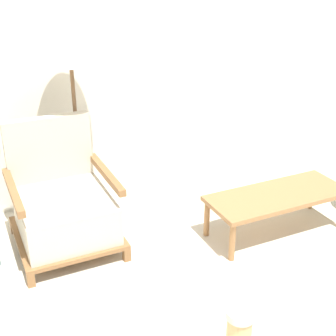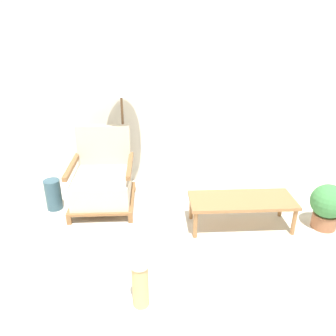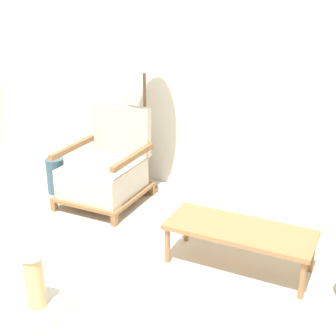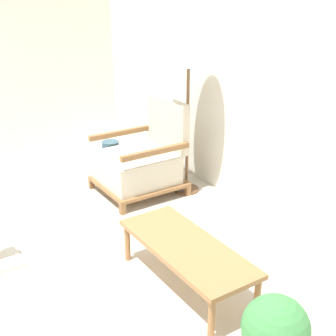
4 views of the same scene
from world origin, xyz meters
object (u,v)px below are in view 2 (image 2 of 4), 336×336
at_px(armchair, 103,181).
at_px(potted_plant, 328,205).
at_px(floor_lamp, 120,84).
at_px(coffee_table, 242,202).
at_px(scratching_post, 141,292).
at_px(vase, 53,195).

bearing_deg(armchair, potted_plant, -14.00).
bearing_deg(armchair, floor_lamp, 57.61).
bearing_deg(coffee_table, floor_lamp, 144.61).
relative_size(potted_plant, scratching_post, 1.13).
xyz_separation_m(armchair, floor_lamp, (0.24, 0.38, 1.06)).
height_order(floor_lamp, potted_plant, floor_lamp).
bearing_deg(vase, scratching_post, -55.62).
relative_size(vase, scratching_post, 0.83).
distance_m(vase, potted_plant, 3.04).
height_order(floor_lamp, vase, floor_lamp).
bearing_deg(vase, floor_lamp, 27.57).
relative_size(coffee_table, scratching_post, 2.49).
height_order(coffee_table, scratching_post, scratching_post).
xyz_separation_m(floor_lamp, vase, (-0.82, -0.43, -1.19)).
bearing_deg(floor_lamp, scratching_post, -83.07).
distance_m(floor_lamp, vase, 1.50).
bearing_deg(potted_plant, armchair, 166.00).
distance_m(coffee_table, scratching_post, 1.49).
height_order(vase, scratching_post, scratching_post).
distance_m(coffee_table, vase, 2.15).
height_order(armchair, floor_lamp, floor_lamp).
relative_size(floor_lamp, scratching_post, 3.54).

